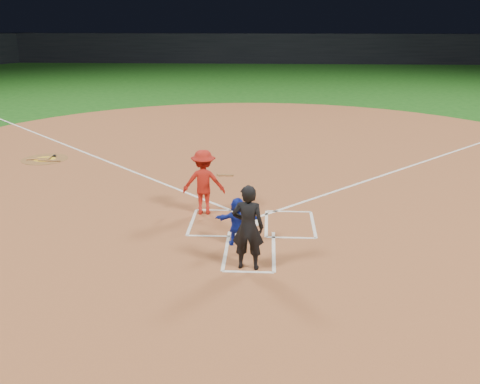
{
  "coord_description": "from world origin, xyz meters",
  "views": [
    {
      "loc": [
        0.37,
        -13.01,
        5.21
      ],
      "look_at": [
        -0.3,
        -0.4,
        1.0
      ],
      "focal_mm": 40.0,
      "sensor_mm": 36.0,
      "label": 1
    }
  ],
  "objects_px": {
    "home_plate": "(252,223)",
    "batter_at_plate": "(204,182)",
    "catcher": "(238,221)",
    "on_deck_circle": "(45,159)",
    "umpire": "(248,227)"
  },
  "relations": [
    {
      "from": "home_plate",
      "to": "on_deck_circle",
      "type": "height_order",
      "value": "home_plate"
    },
    {
      "from": "catcher",
      "to": "batter_at_plate",
      "type": "xyz_separation_m",
      "value": [
        -1.04,
        2.04,
        0.31
      ]
    },
    {
      "from": "catcher",
      "to": "batter_at_plate",
      "type": "height_order",
      "value": "batter_at_plate"
    },
    {
      "from": "on_deck_circle",
      "to": "catcher",
      "type": "relative_size",
      "value": 1.46
    },
    {
      "from": "umpire",
      "to": "catcher",
      "type": "bearing_deg",
      "value": -71.47
    },
    {
      "from": "on_deck_circle",
      "to": "umpire",
      "type": "bearing_deg",
      "value": -47.19
    },
    {
      "from": "on_deck_circle",
      "to": "umpire",
      "type": "distance_m",
      "value": 11.84
    },
    {
      "from": "home_plate",
      "to": "catcher",
      "type": "height_order",
      "value": "catcher"
    },
    {
      "from": "on_deck_circle",
      "to": "umpire",
      "type": "relative_size",
      "value": 0.91
    },
    {
      "from": "home_plate",
      "to": "umpire",
      "type": "height_order",
      "value": "umpire"
    },
    {
      "from": "home_plate",
      "to": "umpire",
      "type": "xyz_separation_m",
      "value": [
        -0.02,
        -2.59,
        0.93
      ]
    },
    {
      "from": "on_deck_circle",
      "to": "batter_at_plate",
      "type": "distance_m",
      "value": 8.63
    },
    {
      "from": "on_deck_circle",
      "to": "batter_at_plate",
      "type": "height_order",
      "value": "batter_at_plate"
    },
    {
      "from": "home_plate",
      "to": "batter_at_plate",
      "type": "relative_size",
      "value": 0.34
    },
    {
      "from": "home_plate",
      "to": "batter_at_plate",
      "type": "bearing_deg",
      "value": -27.1
    }
  ]
}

